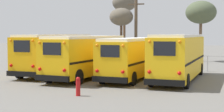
{
  "coord_description": "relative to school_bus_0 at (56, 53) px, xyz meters",
  "views": [
    {
      "loc": [
        9.27,
        -24.59,
        3.35
      ],
      "look_at": [
        0.0,
        -0.11,
        1.66
      ],
      "focal_mm": 55.0,
      "sensor_mm": 36.0,
      "label": 1
    }
  ],
  "objects": [
    {
      "name": "ground_plane",
      "position": [
        5.06,
        -0.15,
        -1.8
      ],
      "size": [
        160.0,
        160.0,
        0.0
      ],
      "primitive_type": "plane",
      "color": "#66635E"
    },
    {
      "name": "school_bus_0",
      "position": [
        0.0,
        0.0,
        0.0
      ],
      "size": [
        2.6,
        9.43,
        3.31
      ],
      "color": "#E5A00C",
      "rests_on": "ground"
    },
    {
      "name": "school_bus_1",
      "position": [
        3.38,
        -1.09,
        -0.05
      ],
      "size": [
        2.98,
        9.85,
        3.21
      ],
      "color": "#EAAA0F",
      "rests_on": "ground"
    },
    {
      "name": "school_bus_2",
      "position": [
        6.75,
        -0.14,
        -0.15
      ],
      "size": [
        2.54,
        9.71,
        3.05
      ],
      "color": "#EAAA0F",
      "rests_on": "ground"
    },
    {
      "name": "school_bus_3",
      "position": [
        10.13,
        0.13,
        -0.01
      ],
      "size": [
        2.49,
        10.45,
        3.32
      ],
      "color": "yellow",
      "rests_on": "ground"
    },
    {
      "name": "utility_pole",
      "position": [
        3.57,
        11.04,
        2.04
      ],
      "size": [
        1.8,
        0.34,
        7.45
      ],
      "color": "brown",
      "rests_on": "ground"
    },
    {
      "name": "bare_tree_0",
      "position": [
        1.91,
        10.95,
        3.35
      ],
      "size": [
        2.6,
        2.6,
        6.2
      ],
      "color": "#473323",
      "rests_on": "ground"
    },
    {
      "name": "bare_tree_1",
      "position": [
        9.62,
        18.25,
        4.12
      ],
      "size": [
        3.71,
        3.71,
        7.37
      ],
      "color": "brown",
      "rests_on": "ground"
    },
    {
      "name": "bare_tree_2",
      "position": [
        -0.41,
        18.84,
        5.61
      ],
      "size": [
        3.22,
        3.22,
        8.74
      ],
      "color": "brown",
      "rests_on": "ground"
    },
    {
      "name": "fence_line",
      "position": [
        5.06,
        6.66,
        -0.81
      ],
      "size": [
        18.19,
        0.06,
        1.42
      ],
      "color": "#939399",
      "rests_on": "ground"
    },
    {
      "name": "fire_hydrant",
      "position": [
        6.11,
        -8.2,
        -1.28
      ],
      "size": [
        0.24,
        0.24,
        1.03
      ],
      "color": "#B21414",
      "rests_on": "ground"
    }
  ]
}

